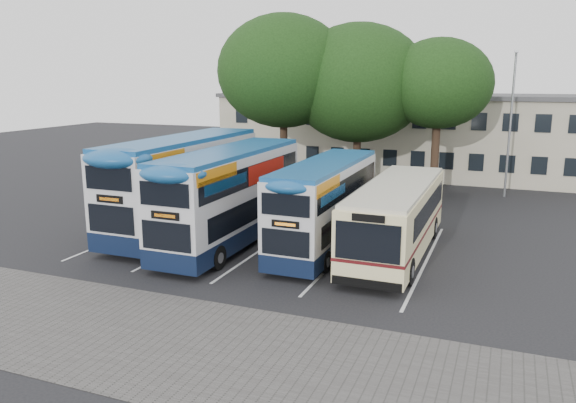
% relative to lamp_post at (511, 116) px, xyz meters
% --- Properties ---
extents(ground, '(120.00, 120.00, 0.00)m').
position_rel_lamp_post_xyz_m(ground, '(-6.00, -19.97, -5.08)').
color(ground, black).
rests_on(ground, ground).
extents(paving_strip, '(40.00, 6.00, 0.01)m').
position_rel_lamp_post_xyz_m(paving_strip, '(-8.00, -24.97, -5.08)').
color(paving_strip, '#595654').
rests_on(paving_strip, ground).
extents(bay_lines, '(14.12, 11.00, 0.01)m').
position_rel_lamp_post_xyz_m(bay_lines, '(-9.75, -14.97, -5.08)').
color(bay_lines, silver).
rests_on(bay_lines, ground).
extents(depot_building, '(32.40, 8.40, 6.20)m').
position_rel_lamp_post_xyz_m(depot_building, '(-6.00, 7.02, -1.93)').
color(depot_building, '#B1AB8F').
rests_on(depot_building, ground).
extents(lamp_post, '(0.25, 1.05, 9.06)m').
position_rel_lamp_post_xyz_m(lamp_post, '(0.00, 0.00, 0.00)').
color(lamp_post, gray).
rests_on(lamp_post, ground).
extents(tree_left, '(8.55, 8.55, 11.47)m').
position_rel_lamp_post_xyz_m(tree_left, '(-13.90, -3.09, 2.74)').
color(tree_left, black).
rests_on(tree_left, ground).
extents(tree_mid, '(8.95, 8.95, 10.89)m').
position_rel_lamp_post_xyz_m(tree_mid, '(-9.31, -1.52, 1.99)').
color(tree_mid, black).
rests_on(tree_mid, ground).
extents(tree_right, '(6.46, 6.46, 9.83)m').
position_rel_lamp_post_xyz_m(tree_right, '(-4.23, -1.76, 1.98)').
color(tree_right, black).
rests_on(tree_right, ground).
extents(bus_dd_left, '(2.68, 11.06, 4.61)m').
position_rel_lamp_post_xyz_m(bus_dd_left, '(-14.64, -14.24, -2.55)').
color(bus_dd_left, '#0E1933').
rests_on(bus_dd_left, ground).
extents(bus_dd_mid, '(2.52, 10.38, 4.33)m').
position_rel_lamp_post_xyz_m(bus_dd_mid, '(-11.39, -15.53, -2.70)').
color(bus_dd_mid, '#0E1933').
rests_on(bus_dd_mid, ground).
extents(bus_dd_right, '(2.26, 9.34, 3.89)m').
position_rel_lamp_post_xyz_m(bus_dd_right, '(-7.22, -14.68, -2.94)').
color(bus_dd_right, '#0E1933').
rests_on(bus_dd_right, ground).
extents(bus_single, '(2.63, 10.35, 3.09)m').
position_rel_lamp_post_xyz_m(bus_single, '(-4.15, -14.28, -3.34)').
color(bus_single, '#FCEBA8').
rests_on(bus_single, ground).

